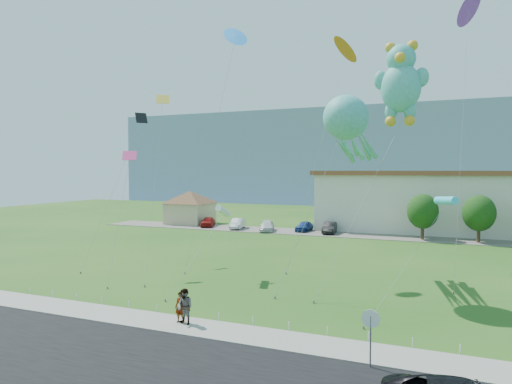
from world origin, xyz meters
TOP-DOWN VIEW (x-y plane):
  - ground at (0.00, 0.00)m, footprint 160.00×160.00m
  - road at (0.00, -8.00)m, footprint 80.00×8.00m
  - sidewalk at (0.00, -2.75)m, footprint 80.00×2.50m
  - parking_strip at (0.00, 35.00)m, footprint 70.00×6.00m
  - hill_ridge at (0.00, 120.00)m, footprint 160.00×50.00m
  - pavilion at (-24.00, 38.00)m, footprint 9.20×9.20m
  - stop_sign at (9.50, -4.21)m, footprint 0.80×0.07m
  - rope_fence at (0.00, -1.30)m, footprint 26.05×0.05m
  - tree_near at (10.00, 34.00)m, footprint 3.60×3.60m
  - tree_mid at (16.00, 34.00)m, footprint 3.60×3.60m
  - pedestrian_left at (-0.68, -2.50)m, footprint 0.64×0.45m
  - pedestrian_right at (-0.31, -2.65)m, footprint 1.05×0.90m
  - parked_car_red at (-19.43, 35.30)m, footprint 2.96×4.50m
  - parked_car_silver at (-14.44, 34.75)m, footprint 2.39×4.54m
  - parked_car_white at (-9.75, 34.07)m, footprint 2.90×4.74m
  - parked_car_blue at (-5.02, 35.80)m, footprint 1.84×4.02m
  - parked_car_black at (-1.41, 35.14)m, footprint 1.99×4.53m
  - octopus_kite at (6.04, 8.71)m, footprint 5.26×9.98m
  - teddy_bear_kite at (9.18, 11.96)m, footprint 6.26×9.32m
  - small_kite_cyan at (12.32, 7.93)m, footprint 4.16×8.72m
  - small_kite_black at (-14.56, 12.05)m, footprint 1.29×9.06m
  - small_kite_pink at (-11.31, 6.80)m, footprint 2.99×6.25m
  - small_kite_yellow at (-9.73, 9.21)m, footprint 3.65×7.59m
  - small_kite_white at (-3.36, 7.98)m, footprint 0.74×8.46m
  - small_kite_blue at (-4.19, 11.80)m, footprint 3.53×4.79m
  - small_kite_purple at (13.79, 17.84)m, footprint 1.82×9.29m
  - small_kite_orange at (3.37, 19.99)m, footprint 3.60×10.18m

SIDE VIEW (x-z plane):
  - ground at x=0.00m, z-range 0.00..0.00m
  - road at x=0.00m, z-range 0.00..0.06m
  - parking_strip at x=0.00m, z-range 0.00..0.06m
  - sidewalk at x=0.00m, z-range 0.00..0.10m
  - rope_fence at x=0.00m, z-range 0.00..0.50m
  - parked_car_white at x=-9.75m, z-range 0.06..1.34m
  - parked_car_blue at x=-5.02m, z-range 0.06..1.40m
  - parked_car_silver at x=-14.44m, z-range 0.06..1.48m
  - parked_car_red at x=-19.43m, z-range 0.06..1.49m
  - parked_car_black at x=-1.41m, z-range 0.06..1.51m
  - pedestrian_left at x=-0.68m, z-range 0.10..1.75m
  - pedestrian_right at x=-0.31m, z-range 0.10..1.98m
  - stop_sign at x=9.50m, z-range 0.62..3.12m
  - pavilion at x=-24.00m, z-range 0.52..5.52m
  - tree_near at x=10.00m, z-range 0.65..6.12m
  - tree_mid at x=16.00m, z-range 0.65..6.12m
  - small_kite_white at x=-3.36m, z-range 2.29..7.83m
  - small_kite_cyan at x=12.32m, z-range 2.89..9.65m
  - small_kite_pink at x=-11.31m, z-range 3.49..13.35m
  - octopus_kite at x=6.04m, z-range 4.51..17.79m
  - small_kite_black at x=-14.56m, z-range 4.69..18.36m
  - small_kite_yellow at x=-9.73m, z-range 5.06..19.80m
  - hill_ridge at x=0.00m, z-range 0.00..25.00m
  - teddy_bear_kite at x=9.18m, z-range 5.90..23.52m
  - small_kite_blue at x=-4.19m, z-range 8.87..28.97m
  - small_kite_orange at x=3.37m, z-range 8.92..29.22m
  - small_kite_purple at x=13.79m, z-range 9.67..31.62m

